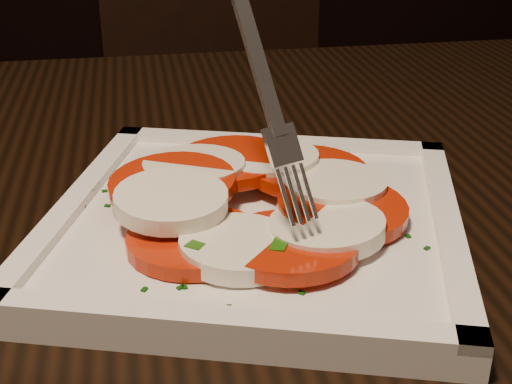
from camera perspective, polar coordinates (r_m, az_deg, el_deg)
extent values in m
cube|color=black|center=(0.49, -1.38, -2.93)|extent=(1.20, 0.80, 0.04)
cube|color=black|center=(1.28, -0.88, 1.84)|extent=(0.48, 0.48, 0.04)
cube|color=black|center=(1.38, -3.54, 14.47)|extent=(0.42, 0.11, 0.46)
cylinder|color=black|center=(1.21, -6.32, -13.28)|extent=(0.04, 0.04, 0.41)
cylinder|color=black|center=(1.32, 9.29, -9.95)|extent=(0.04, 0.04, 0.41)
cylinder|color=black|center=(1.51, -9.53, -5.03)|extent=(0.04, 0.04, 0.41)
cylinder|color=black|center=(1.59, 3.28, -2.92)|extent=(0.04, 0.04, 0.41)
cube|color=white|center=(0.44, 0.00, -2.66)|extent=(0.30, 0.30, 0.01)
cylinder|color=#BD1A04|center=(0.40, -4.82, -3.90)|extent=(0.08, 0.08, 0.01)
cylinder|color=white|center=(0.39, -1.35, -4.46)|extent=(0.07, 0.07, 0.01)
cylinder|color=#BD1A04|center=(0.39, 2.62, -4.26)|extent=(0.08, 0.08, 0.01)
cylinder|color=white|center=(0.40, 5.68, -2.88)|extent=(0.07, 0.07, 0.02)
cylinder|color=#BD1A04|center=(0.42, 6.92, -1.28)|extent=(0.08, 0.08, 0.01)
cylinder|color=white|center=(0.45, 6.26, 0.52)|extent=(0.07, 0.07, 0.01)
cylinder|color=#BD1A04|center=(0.47, 4.11, 1.69)|extent=(0.08, 0.08, 0.01)
cylinder|color=white|center=(0.47, 1.10, 2.49)|extent=(0.07, 0.07, 0.01)
cylinder|color=#BD1A04|center=(0.47, -2.15, 2.40)|extent=(0.08, 0.08, 0.01)
cylinder|color=white|center=(0.46, -4.97, 1.89)|extent=(0.07, 0.07, 0.01)
cylinder|color=#BD1A04|center=(0.44, -6.71, 0.63)|extent=(0.08, 0.08, 0.01)
cylinder|color=white|center=(0.41, -6.79, -0.66)|extent=(0.07, 0.07, 0.01)
cube|color=#235B0F|center=(0.41, -5.01, -1.95)|extent=(0.02, 0.03, 0.00)
cube|color=#235B0F|center=(0.44, 3.78, 0.45)|extent=(0.02, 0.03, 0.00)
cube|color=#235B0F|center=(0.45, 6.42, 0.42)|extent=(0.01, 0.04, 0.00)
cube|color=#235B0F|center=(0.39, -4.13, -3.70)|extent=(0.02, 0.03, 0.00)
cube|color=#235B0F|center=(0.45, -3.10, 0.60)|extent=(0.02, 0.04, 0.01)
cube|color=#235B0F|center=(0.39, 2.25, -3.53)|extent=(0.02, 0.03, 0.00)
cube|color=#235B0F|center=(0.42, 5.59, -1.18)|extent=(0.03, 0.03, 0.00)
cube|color=#0D3B0A|center=(0.45, -11.80, -1.08)|extent=(0.00, 0.00, 0.00)
cube|color=#0D3B0A|center=(0.52, -3.02, 3.14)|extent=(0.00, 0.00, 0.00)
cube|color=#0D3B0A|center=(0.35, -2.16, -9.19)|extent=(0.00, 0.00, 0.00)
cube|color=#0D3B0A|center=(0.41, 13.53, -4.40)|extent=(0.00, 0.00, 0.00)
cube|color=#0D3B0A|center=(0.45, -13.69, -1.16)|extent=(0.00, 0.00, 0.00)
cube|color=#0D3B0A|center=(0.36, -5.73, -7.56)|extent=(0.00, 0.00, 0.00)
cube|color=#0D3B0A|center=(0.48, -11.33, 0.74)|extent=(0.00, 0.00, 0.00)
cube|color=#0D3B0A|center=(0.37, -8.92, -7.71)|extent=(0.00, 0.00, 0.00)
cube|color=#0D3B0A|center=(0.51, 4.43, 2.53)|extent=(0.00, 0.00, 0.00)
cube|color=#0D3B0A|center=(0.47, -11.41, -0.03)|extent=(0.00, 0.00, 0.00)
cube|color=#0D3B0A|center=(0.36, -6.08, -7.61)|extent=(0.00, 0.00, 0.00)
cube|color=#0D3B0A|center=(0.47, -12.02, 0.08)|extent=(0.00, 0.00, 0.00)
cube|color=#0D3B0A|center=(0.50, 3.04, 2.35)|extent=(0.00, 0.00, 0.00)
cube|color=#0D3B0A|center=(0.51, -4.92, 2.40)|extent=(0.00, 0.00, 0.00)
cube|color=#0D3B0A|center=(0.42, 12.08, -3.48)|extent=(0.00, 0.00, 0.00)
cube|color=#0D3B0A|center=(0.38, -5.74, -6.26)|extent=(0.00, 0.00, 0.00)
cube|color=#0D3B0A|center=(0.47, -10.13, 0.12)|extent=(0.00, 0.00, 0.00)
cube|color=#0D3B0A|center=(0.48, 6.92, 0.88)|extent=(0.00, 0.00, 0.00)
cube|color=#0D3B0A|center=(0.51, 0.52, 2.75)|extent=(0.00, 0.00, 0.00)
cube|color=#0D3B0A|center=(0.36, 3.66, -8.05)|extent=(0.00, 0.00, 0.00)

